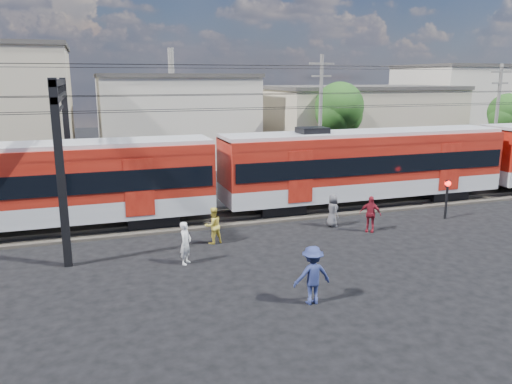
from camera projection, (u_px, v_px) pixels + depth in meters
ground at (347, 267)px, 18.89m from camera, size 120.00×120.00×0.00m
track_bed at (273, 213)px, 26.27m from camera, size 70.00×3.40×0.12m
rail_near at (278, 214)px, 25.55m from camera, size 70.00×0.12×0.12m
rail_far at (268, 207)px, 26.93m from camera, size 70.00×0.12×0.12m
commuter_train at (368, 163)px, 27.48m from camera, size 50.30×3.08×4.17m
catenary at (94, 120)px, 22.44m from camera, size 70.00×9.30×7.52m
building_midwest at (173, 118)px, 42.39m from camera, size 12.24×12.24×7.30m
building_mideast at (357, 121)px, 44.70m from camera, size 16.32×10.20×6.30m
building_east at (455, 105)px, 52.53m from camera, size 10.20×10.20×8.30m
utility_pole_mid at (320, 115)px, 33.60m from camera, size 1.80×0.24×8.50m
utility_pole_east at (497, 115)px, 37.08m from camera, size 1.80×0.24×8.00m
tree_near at (341, 110)px, 37.41m from camera, size 3.82×3.64×6.72m
tree_far at (508, 115)px, 41.30m from camera, size 3.36×3.12×5.76m
pedestrian_a at (186, 243)px, 19.05m from camera, size 0.68×0.73×1.67m
pedestrian_b at (213, 225)px, 21.41m from camera, size 0.92×0.80×1.60m
pedestrian_c at (312, 275)px, 15.66m from camera, size 1.22×0.71×1.89m
pedestrian_d at (370, 214)px, 23.04m from camera, size 1.02×0.96×1.70m
pedestrian_e at (333, 211)px, 23.87m from camera, size 0.56×0.80×1.57m
car_silver at (493, 163)px, 37.76m from camera, size 3.95×1.79×1.32m
crossing_signal at (447, 192)px, 25.04m from camera, size 0.29×0.29×2.01m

